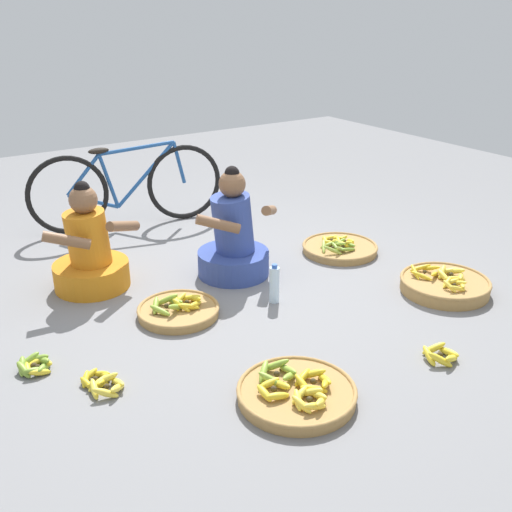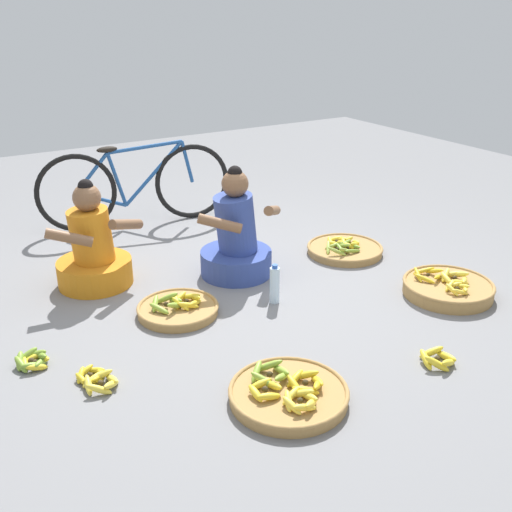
% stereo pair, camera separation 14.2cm
% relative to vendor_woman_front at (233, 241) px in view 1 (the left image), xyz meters
% --- Properties ---
extents(ground_plane, '(10.00, 10.00, 0.00)m').
position_rel_vendor_woman_front_xyz_m(ground_plane, '(-0.14, -0.30, -0.26)').
color(ground_plane, slate).
extents(vendor_woman_front, '(0.74, 0.52, 0.81)m').
position_rel_vendor_woman_front_xyz_m(vendor_woman_front, '(0.00, 0.00, 0.00)').
color(vendor_woman_front, '#334793').
rests_on(vendor_woman_front, ground).
extents(vendor_woman_behind, '(0.71, 0.52, 0.77)m').
position_rel_vendor_woman_front_xyz_m(vendor_woman_behind, '(-0.93, 0.37, -0.02)').
color(vendor_woman_behind, orange).
rests_on(vendor_woman_behind, ground).
extents(bicycle_leaning, '(1.68, 0.37, 0.73)m').
position_rel_vendor_woman_front_xyz_m(bicycle_leaning, '(-0.22, 1.40, 0.10)').
color(bicycle_leaning, black).
rests_on(bicycle_leaning, ground).
extents(banana_basket_front_center, '(0.61, 0.61, 0.16)m').
position_rel_vendor_woman_front_xyz_m(banana_basket_front_center, '(1.06, -1.05, -0.21)').
color(banana_basket_front_center, '#A87F47').
rests_on(banana_basket_front_center, ground).
extents(banana_basket_back_center, '(0.61, 0.61, 0.14)m').
position_rel_vendor_woman_front_xyz_m(banana_basket_back_center, '(-0.54, -1.46, -0.22)').
color(banana_basket_back_center, '#A87F47').
rests_on(banana_basket_back_center, ground).
extents(banana_basket_near_bicycle, '(0.60, 0.60, 0.13)m').
position_rel_vendor_woman_front_xyz_m(banana_basket_near_bicycle, '(0.93, -0.11, -0.22)').
color(banana_basket_near_bicycle, '#A87F47').
rests_on(banana_basket_near_bicycle, ground).
extents(banana_basket_front_left, '(0.53, 0.53, 0.14)m').
position_rel_vendor_woman_front_xyz_m(banana_basket_front_left, '(-0.63, -0.34, -0.22)').
color(banana_basket_front_left, '#A87F47').
rests_on(banana_basket_front_left, ground).
extents(loose_bananas_front_right, '(0.20, 0.21, 0.09)m').
position_rel_vendor_woman_front_xyz_m(loose_bananas_front_right, '(-1.56, -0.47, -0.23)').
color(loose_bananas_front_right, yellow).
rests_on(loose_bananas_front_right, ground).
extents(loose_bananas_back_left, '(0.22, 0.30, 0.09)m').
position_rel_vendor_woman_front_xyz_m(loose_bananas_back_left, '(-1.32, -0.82, -0.23)').
color(loose_bananas_back_left, gold).
rests_on(loose_bananas_back_left, ground).
extents(loose_bananas_mid_left, '(0.21, 0.22, 0.10)m').
position_rel_vendor_woman_front_xyz_m(loose_bananas_mid_left, '(0.35, -1.63, -0.23)').
color(loose_bananas_mid_left, yellow).
rests_on(loose_bananas_mid_left, ground).
extents(water_bottle, '(0.07, 0.07, 0.27)m').
position_rel_vendor_woman_front_xyz_m(water_bottle, '(-0.01, -0.53, -0.13)').
color(water_bottle, silver).
rests_on(water_bottle, ground).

